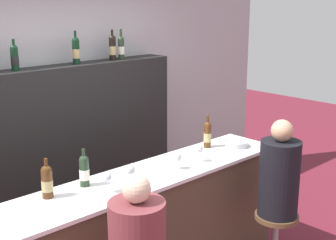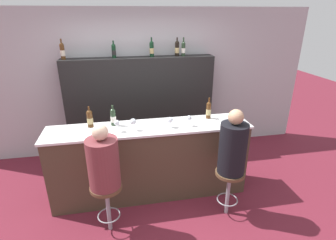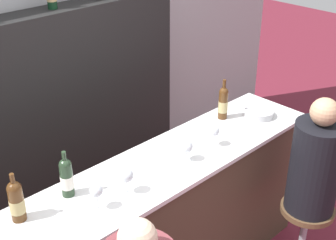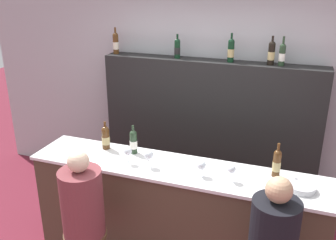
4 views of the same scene
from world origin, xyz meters
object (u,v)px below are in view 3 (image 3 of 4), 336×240
Objects in this scene: wine_bottle_counter_2 at (223,103)px; wine_glass_1 at (126,176)px; wine_bottle_counter_1 at (67,177)px; wine_glass_0 at (96,191)px; wine_glass_3 at (214,132)px; guest_seated_right at (315,164)px; wine_bottle_counter_0 at (16,201)px; bar_stool_right at (305,223)px; metal_bowl at (259,113)px; wine_glass_2 at (187,147)px.

wine_bottle_counter_2 is 1.92× the size of wine_glass_1.
wine_glass_0 is (0.05, -0.22, -0.01)m from wine_bottle_counter_1.
wine_glass_3 is (0.75, 0.00, -0.01)m from wine_glass_1.
guest_seated_right is at bearing -28.29° from wine_bottle_counter_1.
wine_bottle_counter_1 is at bearing 180.00° from wine_bottle_counter_2.
bar_stool_right is at bearing -23.86° from wine_bottle_counter_0.
metal_bowl is at bearing -5.19° from wine_bottle_counter_0.
wine_bottle_counter_2 is 2.08× the size of wine_glass_3.
wine_bottle_counter_1 reaches higher than wine_glass_0.
wine_bottle_counter_1 is (0.30, -0.00, 0.00)m from wine_bottle_counter_0.
wine_bottle_counter_1 is 1.93× the size of wine_glass_3.
wine_bottle_counter_2 reaches higher than wine_glass_1.
wine_bottle_counter_2 is 0.48× the size of bar_stool_right.
wine_bottle_counter_2 is 1.32m from wine_glass_0.
wine_bottle_counter_2 reaches higher than wine_glass_0.
wine_glass_1 is (0.25, -0.22, -0.01)m from wine_bottle_counter_1.
wine_bottle_counter_0 is 1.31× the size of metal_bowl.
wine_glass_2 is at bearing 0.00° from wine_glass_1.
wine_glass_2 is (0.49, 0.00, -0.02)m from wine_glass_1.
wine_bottle_counter_1 is at bearing 151.71° from guest_seated_right.
wine_glass_0 is 1.47m from guest_seated_right.
wine_glass_2 is at bearing -16.30° from wine_bottle_counter_1.
wine_glass_3 is at bearing 0.00° from wine_glass_0.
guest_seated_right reaches higher than wine_bottle_counter_1.
wine_bottle_counter_2 is 0.65m from wine_glass_2.
wine_bottle_counter_2 reaches higher than wine_glass_2.
wine_bottle_counter_2 is at bearing -0.00° from wine_bottle_counter_0.
guest_seated_right is (-0.16, -0.59, -0.10)m from metal_bowl.
wine_glass_0 is 1.10× the size of wine_glass_2.
wine_glass_1 reaches higher than wine_glass_2.
wine_bottle_counter_0 is 1.32m from wine_glass_3.
wine_bottle_counter_0 is 1.83× the size of wine_glass_0.
wine_glass_0 is 1.06× the size of wine_glass_3.
wine_glass_0 reaches higher than bar_stool_right.
wine_glass_0 is 0.24× the size of bar_stool_right.
wine_bottle_counter_1 is 0.22m from wine_glass_0.
wine_bottle_counter_1 is 1.61m from guest_seated_right.
wine_glass_2 is (0.69, 0.00, -0.02)m from wine_glass_0.
wine_bottle_counter_0 is at bearing 158.78° from wine_glass_1.
bar_stool_right is at bearing -90.00° from guest_seated_right.
metal_bowl is (1.52, 0.05, -0.09)m from wine_glass_0.
wine_bottle_counter_2 is 1.12m from wine_glass_1.
bar_stool_right is 0.50m from guest_seated_right.
wine_bottle_counter_0 reaches higher than wine_glass_3.
wine_bottle_counter_0 is at bearing 180.00° from wine_bottle_counter_2.
wine_glass_1 reaches higher than metal_bowl.
wine_bottle_counter_2 reaches higher than wine_bottle_counter_1.
metal_bowl is at bearing 4.62° from wine_glass_3.
wine_bottle_counter_0 is 2.01× the size of wine_glass_2.
wine_glass_3 is 0.18× the size of guest_seated_right.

